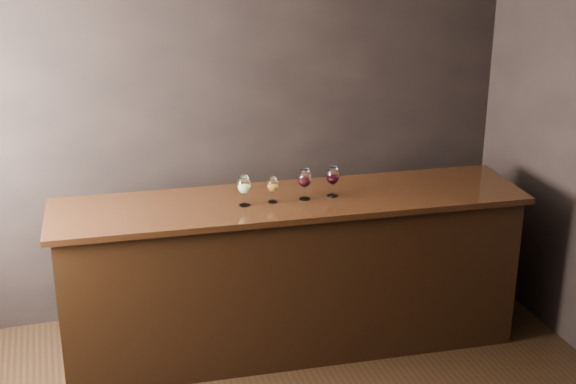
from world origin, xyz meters
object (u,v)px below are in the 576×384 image
object	(u,v)px
bar_counter	(291,277)
glass_amber	(273,186)
back_bar_shelf	(286,252)
glass_red_a	(305,179)
glass_white	(244,186)
glass_red_b	(333,177)

from	to	relation	value
bar_counter	glass_amber	size ratio (longest dim) A/B	18.07
back_bar_shelf	glass_amber	size ratio (longest dim) A/B	14.32
back_bar_shelf	glass_red_a	xyz separation A→B (m)	(-0.07, -0.68, 0.86)
glass_white	glass_amber	bearing A→B (deg)	2.76
bar_counter	back_bar_shelf	size ratio (longest dim) A/B	1.26
back_bar_shelf	glass_white	size ratio (longest dim) A/B	12.10
bar_counter	glass_amber	distance (m)	0.74
glass_white	bar_counter	bearing A→B (deg)	6.37
glass_white	glass_red_b	bearing A→B (deg)	0.32
glass_red_a	glass_red_b	world-z (taller)	glass_red_a
glass_red_b	glass_amber	bearing A→B (deg)	179.19
glass_white	glass_red_a	world-z (taller)	glass_red_a
glass_white	glass_red_a	bearing A→B (deg)	0.32
glass_amber	glass_red_b	xyz separation A→B (m)	(0.44, -0.01, 0.02)
bar_counter	glass_red_b	distance (m)	0.81
glass_amber	back_bar_shelf	bearing A→B (deg)	66.34
back_bar_shelf	glass_red_a	distance (m)	1.10
bar_counter	glass_red_b	bearing A→B (deg)	-3.06
bar_counter	glass_amber	world-z (taller)	glass_amber
back_bar_shelf	glass_white	world-z (taller)	glass_white
glass_red_a	glass_red_b	xyz separation A→B (m)	(0.21, 0.00, -0.00)
glass_white	glass_amber	distance (m)	0.20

